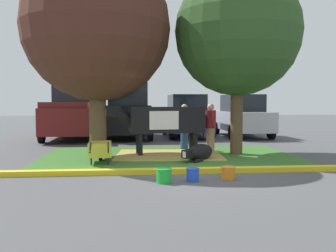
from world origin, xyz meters
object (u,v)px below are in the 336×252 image
object	(u,v)px
suv_black	(128,111)
sedan_blue	(186,116)
person_handler	(211,127)
bucket_orange	(228,173)
pickup_truck_maroon	(73,114)
wheelbarrow	(100,149)
cow_holstein	(163,120)
shade_tree_left	(97,28)
person_visitor_near	(184,125)
shade_tree_right	(238,33)
sedan_silver	(242,116)
bucket_green	(164,175)
bucket_blue	(193,174)
calf_lying	(199,153)

from	to	relation	value
suv_black	sedan_blue	bearing A→B (deg)	7.06
person_handler	bucket_orange	xyz separation A→B (m)	(-0.48, -4.11, -0.72)
pickup_truck_maroon	bucket_orange	bearing A→B (deg)	-63.46
wheelbarrow	bucket_orange	bearing A→B (deg)	-38.19
cow_holstein	shade_tree_left	bearing A→B (deg)	-173.48
person_visitor_near	person_handler	bearing A→B (deg)	-48.76
shade_tree_right	sedan_blue	size ratio (longest dim) A/B	1.30
cow_holstein	wheelbarrow	size ratio (longest dim) A/B	1.94
sedan_silver	wheelbarrow	bearing A→B (deg)	-129.53
person_visitor_near	pickup_truck_maroon	size ratio (longest dim) A/B	0.29
bucket_green	bucket_blue	world-z (taller)	bucket_green
person_handler	shade_tree_right	bearing A→B (deg)	-29.99
wheelbarrow	bucket_blue	world-z (taller)	wheelbarrow
bucket_blue	sedan_blue	world-z (taller)	sedan_blue
person_handler	sedan_silver	size ratio (longest dim) A/B	0.36
shade_tree_left	person_visitor_near	size ratio (longest dim) A/B	3.82
person_visitor_near	wheelbarrow	distance (m)	3.79
calf_lying	pickup_truck_maroon	world-z (taller)	pickup_truck_maroon
calf_lying	shade_tree_right	bearing A→B (deg)	40.45
bucket_green	suv_black	size ratio (longest dim) A/B	0.07
suv_black	bucket_green	bearing A→B (deg)	-84.85
suv_black	person_visitor_near	bearing A→B (deg)	-66.25
suv_black	bucket_orange	bearing A→B (deg)	-76.55
bucket_blue	calf_lying	bearing A→B (deg)	77.06
bucket_blue	pickup_truck_maroon	world-z (taller)	pickup_truck_maroon
wheelbarrow	shade_tree_left	bearing A→B (deg)	97.68
shade_tree_left	pickup_truck_maroon	bearing A→B (deg)	105.85
bucket_orange	shade_tree_left	bearing A→B (deg)	130.92
calf_lying	suv_black	bearing A→B (deg)	106.51
calf_lying	wheelbarrow	distance (m)	2.73
calf_lying	person_handler	bearing A→B (deg)	67.60
person_visitor_near	bucket_green	size ratio (longest dim) A/B	4.80
pickup_truck_maroon	suv_black	size ratio (longest dim) A/B	1.17
pickup_truck_maroon	suv_black	distance (m)	2.52
wheelbarrow	pickup_truck_maroon	xyz separation A→B (m)	(-1.89, 7.32, 0.73)
wheelbarrow	sedan_silver	size ratio (longest dim) A/B	0.36
bucket_orange	sedan_blue	bearing A→B (deg)	86.97
wheelbarrow	sedan_silver	distance (m)	9.62
person_visitor_near	sedan_silver	xyz separation A→B (m)	(3.46, 4.74, 0.14)
cow_holstein	calf_lying	distance (m)	1.80
person_visitor_near	bucket_green	xyz separation A→B (m)	(-1.14, -5.20, -0.69)
sedan_blue	cow_holstein	bearing A→B (deg)	-104.78
suv_black	calf_lying	bearing A→B (deg)	-73.49
shade_tree_right	bucket_blue	size ratio (longest dim) A/B	20.26
person_visitor_near	wheelbarrow	xyz separation A→B (m)	(-2.65, -2.66, -0.46)
pickup_truck_maroon	sedan_silver	world-z (taller)	pickup_truck_maroon
suv_black	person_handler	bearing A→B (deg)	-63.08
pickup_truck_maroon	suv_black	bearing A→B (deg)	-1.33
person_handler	wheelbarrow	distance (m)	3.88
shade_tree_right	wheelbarrow	world-z (taller)	shade_tree_right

